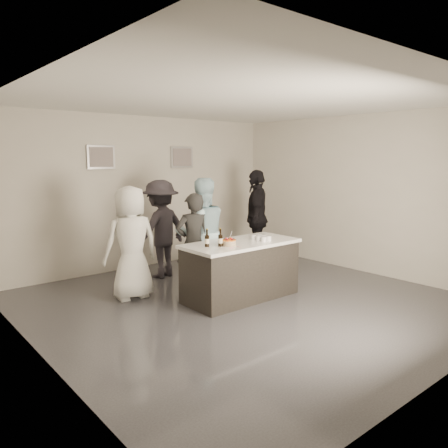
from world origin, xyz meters
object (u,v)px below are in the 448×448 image
(bar_counter, at_px, (241,270))
(beer_bottle_a, at_px, (207,238))
(person_guest_right, at_px, (257,217))
(person_guest_back, at_px, (161,229))
(beer_bottle_b, at_px, (220,238))
(person_main_black, at_px, (193,243))
(cake, at_px, (229,243))
(person_guest_left, at_px, (131,243))
(person_main_blue, at_px, (202,233))

(bar_counter, distance_m, beer_bottle_a, 0.86)
(beer_bottle_a, relative_size, person_guest_right, 0.13)
(person_guest_back, bearing_deg, beer_bottle_a, 66.16)
(person_guest_right, height_order, person_guest_back, person_guest_right)
(beer_bottle_b, xyz_separation_m, person_main_black, (0.08, 0.78, -0.21))
(bar_counter, bearing_deg, person_guest_back, 98.71)
(bar_counter, height_order, cake, cake)
(beer_bottle_a, distance_m, person_guest_right, 2.78)
(person_guest_right, bearing_deg, beer_bottle_a, -12.05)
(person_guest_left, distance_m, person_guest_right, 3.08)
(bar_counter, relative_size, person_guest_left, 1.05)
(beer_bottle_a, relative_size, person_main_blue, 0.14)
(person_main_black, height_order, person_guest_right, person_guest_right)
(beer_bottle_a, distance_m, beer_bottle_b, 0.20)
(beer_bottle_b, relative_size, person_guest_back, 0.14)
(bar_counter, xyz_separation_m, cake, (-0.33, -0.10, 0.49))
(person_main_blue, bearing_deg, person_main_black, 42.36)
(beer_bottle_a, bearing_deg, cake, -24.11)
(person_main_black, height_order, person_guest_back, person_guest_back)
(beer_bottle_b, height_order, person_guest_right, person_guest_right)
(person_guest_left, bearing_deg, beer_bottle_b, 131.09)
(cake, bearing_deg, beer_bottle_a, 155.89)
(beer_bottle_b, relative_size, person_main_blue, 0.14)
(beer_bottle_a, distance_m, person_main_blue, 0.97)
(person_guest_back, bearing_deg, cake, 75.67)
(bar_counter, bearing_deg, person_main_black, 118.60)
(beer_bottle_b, height_order, person_main_black, person_main_black)
(bar_counter, relative_size, beer_bottle_b, 7.15)
(beer_bottle_a, distance_m, person_main_black, 0.75)
(bar_counter, distance_m, person_guest_left, 1.76)
(person_main_blue, height_order, person_guest_back, person_main_blue)
(beer_bottle_a, xyz_separation_m, person_guest_left, (-0.68, 1.05, -0.14))
(beer_bottle_a, height_order, person_guest_back, person_guest_back)
(cake, relative_size, person_guest_right, 0.11)
(cake, relative_size, person_main_blue, 0.11)
(beer_bottle_b, height_order, person_guest_left, person_guest_left)
(person_guest_right, bearing_deg, beer_bottle_b, -8.36)
(cake, bearing_deg, person_guest_right, 36.90)
(person_guest_back, bearing_deg, person_main_black, 71.82)
(bar_counter, distance_m, person_main_black, 0.89)
(beer_bottle_b, bearing_deg, person_main_black, 84.26)
(cake, xyz_separation_m, beer_bottle_a, (-0.31, 0.14, 0.09))
(person_main_black, distance_m, person_main_blue, 0.32)
(bar_counter, height_order, person_guest_left, person_guest_left)
(person_main_blue, relative_size, person_guest_back, 1.04)
(bar_counter, xyz_separation_m, person_main_blue, (-0.12, 0.85, 0.48))
(person_guest_right, bearing_deg, bar_counter, -3.05)
(cake, height_order, person_guest_right, person_guest_right)
(beer_bottle_b, relative_size, person_guest_right, 0.13)
(cake, bearing_deg, bar_counter, 17.15)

